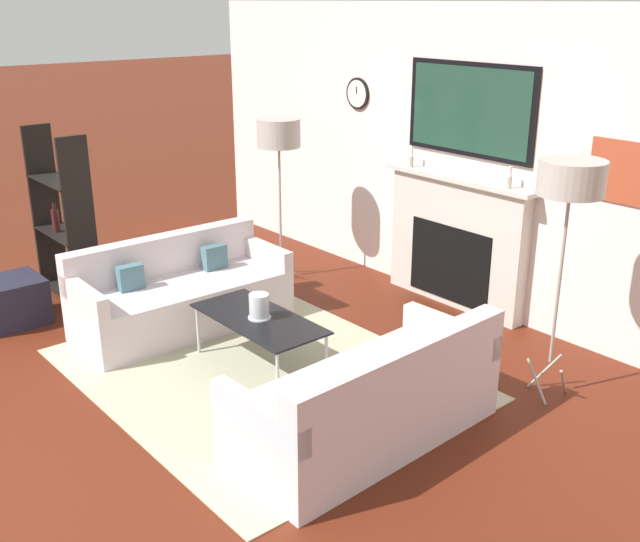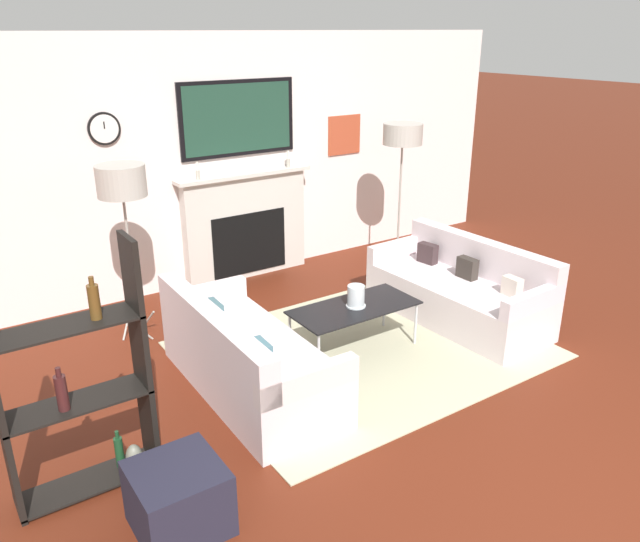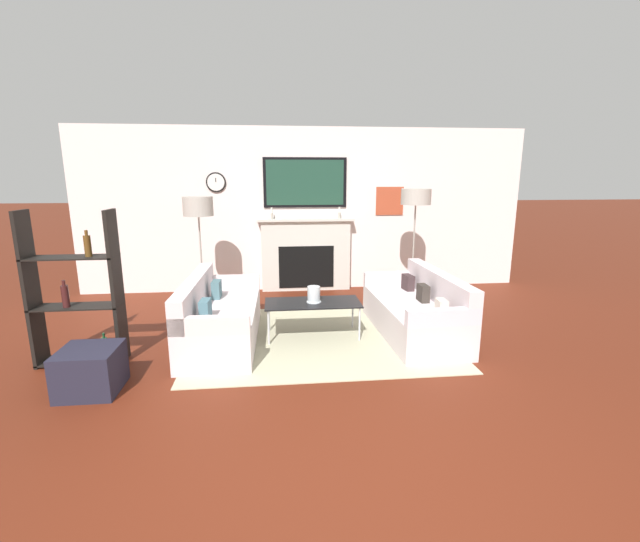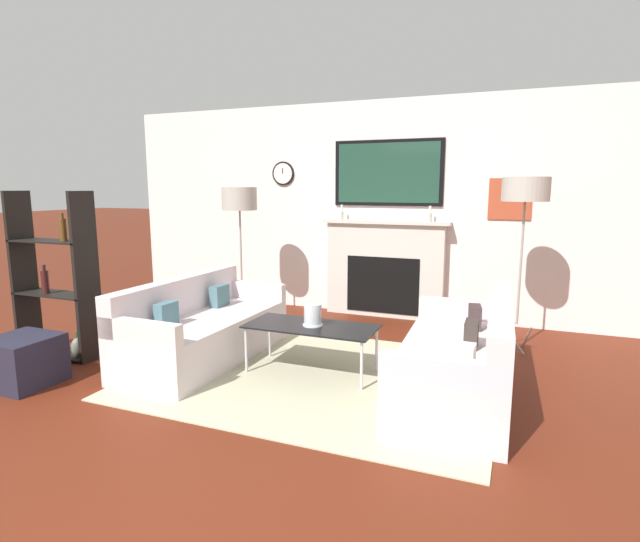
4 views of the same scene
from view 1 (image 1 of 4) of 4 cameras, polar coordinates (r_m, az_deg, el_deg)
name	(u,v)px [view 1 (image 1 of 4)]	position (r m, az deg, el deg)	size (l,w,h in m)	color
fireplace_wall	(468,173)	(6.93, 11.18, 7.30)	(7.49, 0.28, 2.70)	silver
area_rug	(261,374)	(5.83, -4.51, -7.79)	(3.00, 2.34, 0.01)	#B3B090
couch_left	(180,296)	(6.64, -10.62, -1.90)	(0.81, 1.85, 0.77)	silver
couch_right	(370,403)	(4.88, 3.80, -9.98)	(0.87, 1.85, 0.77)	silver
coffee_table	(259,321)	(5.74, -4.70, -3.81)	(1.15, 0.53, 0.43)	black
hurricane_candle	(259,308)	(5.68, -4.66, -2.81)	(0.18, 0.18, 0.19)	silver
floor_lamp_left	(279,135)	(7.38, -3.16, 10.32)	(0.42, 0.42, 1.64)	#9E998E
floor_lamp_right	(571,181)	(5.22, 18.60, 6.51)	(0.44, 0.44, 1.74)	#9E998E
shelf_unit	(64,224)	(7.48, -18.96, 3.43)	(0.87, 0.28, 1.60)	black
ottoman	(13,301)	(7.15, -22.32, -2.13)	(0.50, 0.50, 0.41)	#21202F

